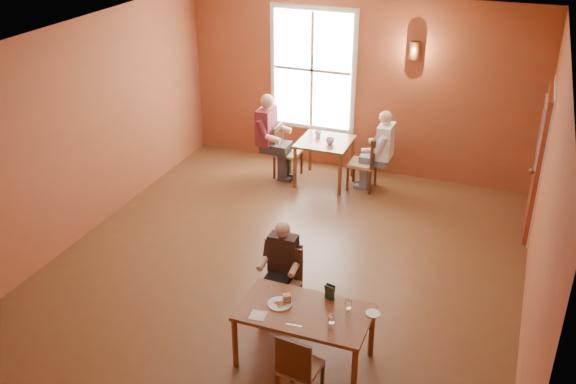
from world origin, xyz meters
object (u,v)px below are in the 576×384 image
(diner_main, at_px, (281,277))
(diner_maroon, at_px, (286,138))
(chair_diner_main, at_px, (282,285))
(chair_diner_white, at_px, (363,162))
(chair_diner_maroon, at_px, (288,152))
(chair_empty, at_px, (301,365))
(diner_white, at_px, (365,152))
(second_table, at_px, (325,162))
(main_table, at_px, (304,336))

(diner_main, bearing_deg, diner_maroon, -69.82)
(chair_diner_main, relative_size, chair_diner_white, 0.90)
(chair_diner_white, xyz_separation_m, chair_diner_maroon, (-1.30, 0.00, -0.01))
(chair_empty, height_order, diner_white, diner_white)
(chair_empty, bearing_deg, diner_white, 103.11)
(diner_main, distance_m, diner_white, 3.67)
(chair_empty, bearing_deg, diner_maroon, 118.05)
(chair_diner_maroon, bearing_deg, diner_white, 90.00)
(chair_diner_white, relative_size, diner_white, 0.72)
(chair_empty, distance_m, diner_white, 4.88)
(chair_diner_white, bearing_deg, second_table, 90.00)
(main_table, distance_m, diner_main, 0.83)
(chair_diner_maroon, relative_size, diner_maroon, 0.64)
(second_table, relative_size, chair_diner_maroon, 0.93)
(main_table, relative_size, chair_diner_white, 1.46)
(diner_main, bearing_deg, diner_white, -90.18)
(chair_diner_main, bearing_deg, chair_empty, 118.77)
(chair_diner_main, relative_size, diner_white, 0.64)
(main_table, height_order, diner_maroon, diner_maroon)
(diner_maroon, bearing_deg, chair_empty, 22.52)
(diner_main, relative_size, chair_diner_white, 1.17)
(chair_diner_main, bearing_deg, second_table, -79.59)
(diner_main, xyz_separation_m, diner_maroon, (-1.35, 3.67, 0.16))
(diner_white, xyz_separation_m, chair_diner_maroon, (-1.33, 0.00, -0.20))
(main_table, distance_m, diner_maroon, 4.69)
(main_table, height_order, chair_empty, chair_empty)
(chair_diner_maroon, bearing_deg, diner_maroon, -90.00)
(chair_diner_white, bearing_deg, chair_diner_maroon, 90.00)
(second_table, bearing_deg, diner_main, -79.67)
(chair_diner_main, bearing_deg, chair_diner_maroon, -70.08)
(main_table, bearing_deg, second_table, 105.24)
(chair_diner_maroon, distance_m, diner_maroon, 0.25)
(chair_empty, bearing_deg, second_table, 110.85)
(diner_white, bearing_deg, chair_diner_main, 179.82)
(chair_diner_main, height_order, chair_diner_white, chair_diner_white)
(diner_maroon, bearing_deg, chair_diner_main, 20.33)
(chair_diner_white, bearing_deg, chair_diner_main, -179.71)
(chair_empty, bearing_deg, chair_diner_white, 103.46)
(diner_maroon, bearing_deg, chair_diner_maroon, 90.00)
(chair_empty, relative_size, diner_white, 0.63)
(chair_empty, xyz_separation_m, chair_diner_white, (-0.67, 4.83, 0.05))
(main_table, relative_size, chair_diner_main, 1.63)
(chair_empty, bearing_deg, main_table, 111.42)
(chair_empty, xyz_separation_m, second_table, (-1.32, 4.83, -0.04))
(diner_white, distance_m, chair_diner_maroon, 1.34)
(chair_diner_white, bearing_deg, diner_main, -179.71)
(chair_diner_main, height_order, diner_main, diner_main)
(main_table, height_order, second_table, second_table)
(main_table, distance_m, chair_diner_maroon, 4.66)
(diner_white, distance_m, diner_maroon, 1.36)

